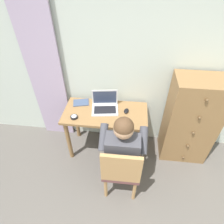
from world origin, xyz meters
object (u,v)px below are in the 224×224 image
object	(u,v)px
chair	(121,169)
notebook_pad	(81,103)
laptop	(105,105)
computer_mouse	(126,111)
desk_clock	(74,117)
desk	(105,119)
dresser	(190,121)
person_seated	(123,146)

from	to	relation	value
chair	notebook_pad	distance (m)	1.06
laptop	computer_mouse	xyz separation A→B (m)	(0.29, -0.04, -0.04)
desk_clock	notebook_pad	size ratio (longest dim) A/B	0.43
desk_clock	notebook_pad	world-z (taller)	desk_clock
desk	notebook_pad	xyz separation A→B (m)	(-0.36, 0.16, 0.13)
dresser	person_seated	world-z (taller)	dresser
desk_clock	notebook_pad	bearing A→B (deg)	87.50
notebook_pad	person_seated	bearing A→B (deg)	-59.05
person_seated	computer_mouse	bearing A→B (deg)	89.33
desk	desk_clock	world-z (taller)	desk_clock
desk_clock	notebook_pad	xyz separation A→B (m)	(0.01, 0.31, -0.01)
person_seated	chair	bearing A→B (deg)	-89.50
desk	dresser	bearing A→B (deg)	3.83
dresser	chair	distance (m)	1.13
desk	chair	size ratio (longest dim) A/B	1.27
chair	person_seated	size ratio (longest dim) A/B	0.73
laptop	computer_mouse	world-z (taller)	laptop
computer_mouse	desk_clock	xyz separation A→B (m)	(-0.65, -0.19, -0.00)
dresser	laptop	world-z (taller)	dresser
person_seated	desk_clock	xyz separation A→B (m)	(-0.64, 0.32, 0.09)
chair	desk_clock	bearing A→B (deg)	142.23
chair	person_seated	distance (m)	0.26
desk_clock	dresser	bearing A→B (deg)	8.69
chair	laptop	distance (m)	0.84
laptop	notebook_pad	world-z (taller)	laptop
person_seated	computer_mouse	distance (m)	0.52
dresser	desk	bearing A→B (deg)	-176.17
person_seated	computer_mouse	size ratio (longest dim) A/B	11.83
laptop	desk_clock	bearing A→B (deg)	-147.20
dresser	chair	xyz separation A→B (m)	(-0.85, -0.72, -0.15)
chair	notebook_pad	bearing A→B (deg)	127.89
computer_mouse	notebook_pad	bearing A→B (deg)	178.11
person_seated	laptop	size ratio (longest dim) A/B	3.17
dresser	person_seated	size ratio (longest dim) A/B	1.07
desk_clock	desk	bearing A→B (deg)	22.26
dresser	desk_clock	xyz separation A→B (m)	(-1.49, -0.23, 0.12)
desk_clock	chair	bearing A→B (deg)	-37.77
chair	computer_mouse	world-z (taller)	chair
dresser	notebook_pad	distance (m)	1.48
laptop	desk_clock	size ratio (longest dim) A/B	4.14
person_seated	notebook_pad	bearing A→B (deg)	135.06
desk	laptop	world-z (taller)	laptop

